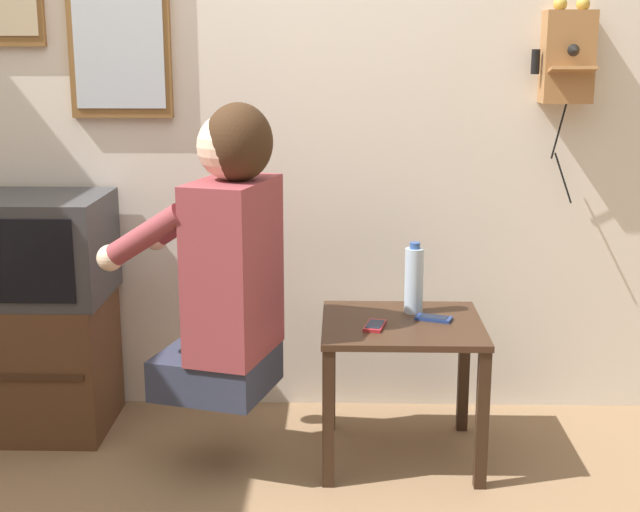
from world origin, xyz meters
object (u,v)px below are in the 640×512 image
object	(u,v)px
wall_mirror	(118,19)
cell_phone_spare	(434,318)
television	(26,247)
cell_phone_held	(375,326)
wall_phone_antique	(567,56)
person	(227,257)
water_bottle	(414,280)

from	to	relation	value
wall_mirror	cell_phone_spare	size ratio (longest dim) A/B	5.31
television	cell_phone_held	world-z (taller)	television
television	wall_phone_antique	size ratio (longest dim) A/B	0.78
television	cell_phone_held	xyz separation A→B (m)	(1.28, -0.29, -0.20)
person	wall_mirror	world-z (taller)	wall_mirror
wall_mirror	water_bottle	bearing A→B (deg)	-17.15
person	water_bottle	distance (m)	0.69
cell_phone_held	cell_phone_spare	size ratio (longest dim) A/B	0.98
television	water_bottle	distance (m)	1.43
wall_phone_antique	water_bottle	distance (m)	1.01
wall_mirror	cell_phone_spare	distance (m)	1.61
person	wall_mirror	xyz separation A→B (m)	(-0.46, 0.56, 0.77)
wall_phone_antique	cell_phone_spare	distance (m)	1.10
cell_phone_held	cell_phone_spare	world-z (taller)	same
water_bottle	cell_phone_held	bearing A→B (deg)	-128.93
person	cell_phone_held	distance (m)	0.56
cell_phone_held	person	bearing A→B (deg)	-162.14
wall_phone_antique	cell_phone_held	distance (m)	1.24
television	wall_phone_antique	xyz separation A→B (m)	(2.00, 0.19, 0.69)
wall_phone_antique	cell_phone_spare	xyz separation A→B (m)	(-0.50, -0.39, -0.89)
person	television	world-z (taller)	person
wall_phone_antique	water_bottle	bearing A→B (deg)	-152.31
wall_mirror	cell_phone_held	world-z (taller)	wall_mirror
person	wall_mirror	distance (m)	1.06
cell_phone_held	water_bottle	xyz separation A→B (m)	(0.14, 0.18, 0.12)
person	wall_mirror	size ratio (longest dim) A/B	1.35
wall_phone_antique	water_bottle	xyz separation A→B (m)	(-0.57, -0.30, -0.78)
person	cell_phone_held	world-z (taller)	person
television	water_bottle	bearing A→B (deg)	-4.35
television	cell_phone_spare	world-z (taller)	television
wall_phone_antique	wall_mirror	xyz separation A→B (m)	(-1.67, 0.04, 0.13)
wall_mirror	person	bearing A→B (deg)	-50.67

